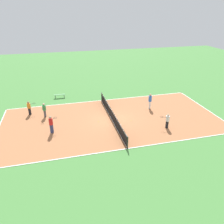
# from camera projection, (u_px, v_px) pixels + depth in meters

# --- Properties ---
(ground_plane) EXTENTS (80.00, 80.00, 0.00)m
(ground_plane) POSITION_uv_depth(u_px,v_px,m) (112.00, 120.00, 22.96)
(ground_plane) COLOR #47843D
(court_surface) EXTENTS (10.85, 22.57, 0.02)m
(court_surface) POSITION_uv_depth(u_px,v_px,m) (112.00, 120.00, 22.95)
(court_surface) COLOR #AD6B42
(court_surface) RESTS_ON ground_plane
(tennis_net) EXTENTS (10.65, 0.10, 1.10)m
(tennis_net) POSITION_uv_depth(u_px,v_px,m) (112.00, 115.00, 22.70)
(tennis_net) COLOR black
(tennis_net) RESTS_ON court_surface
(bench) EXTENTS (0.36, 1.42, 0.45)m
(bench) POSITION_uv_depth(u_px,v_px,m) (60.00, 95.00, 28.31)
(bench) COLOR #4C8C4C
(bench) RESTS_ON ground_plane
(player_near_white) EXTENTS (0.67, 0.99, 1.50)m
(player_near_white) POSITION_uv_depth(u_px,v_px,m) (167.00, 120.00, 21.02)
(player_near_white) COLOR black
(player_near_white) RESTS_ON court_surface
(player_coach_red) EXTENTS (0.88, 0.91, 1.74)m
(player_coach_red) POSITION_uv_depth(u_px,v_px,m) (51.00, 123.00, 20.14)
(player_coach_red) COLOR navy
(player_coach_red) RESTS_ON court_surface
(player_near_blue) EXTENTS (0.47, 0.47, 1.81)m
(player_near_blue) POSITION_uv_depth(u_px,v_px,m) (150.00, 100.00, 24.98)
(player_near_blue) COLOR white
(player_near_blue) RESTS_ON court_surface
(player_far_green) EXTENTS (0.96, 0.42, 1.56)m
(player_far_green) POSITION_uv_depth(u_px,v_px,m) (44.00, 109.00, 23.16)
(player_far_green) COLOR #4C4C51
(player_far_green) RESTS_ON court_surface
(player_center_orange) EXTENTS (0.60, 0.99, 1.54)m
(player_center_orange) POSITION_uv_depth(u_px,v_px,m) (29.00, 107.00, 23.67)
(player_center_orange) COLOR black
(player_center_orange) RESTS_ON court_surface
(tennis_ball_left_sideline) EXTENTS (0.07, 0.07, 0.07)m
(tennis_ball_left_sideline) POSITION_uv_depth(u_px,v_px,m) (99.00, 122.00, 22.45)
(tennis_ball_left_sideline) COLOR #CCE033
(tennis_ball_left_sideline) RESTS_ON court_surface
(tennis_ball_far_baseline) EXTENTS (0.07, 0.07, 0.07)m
(tennis_ball_far_baseline) POSITION_uv_depth(u_px,v_px,m) (131.00, 121.00, 22.67)
(tennis_ball_far_baseline) COLOR #CCE033
(tennis_ball_far_baseline) RESTS_ON court_surface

